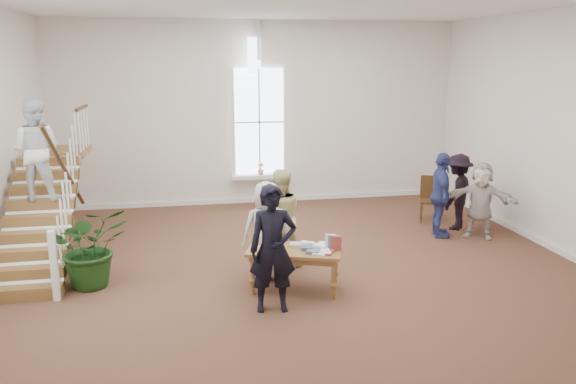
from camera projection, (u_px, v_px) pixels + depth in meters
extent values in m
plane|color=#4C2C1D|center=(294.00, 262.00, 10.12)|extent=(10.00, 10.00, 0.00)
plane|color=silver|center=(259.00, 114.00, 13.91)|extent=(10.00, 0.00, 10.00)
plane|color=silver|center=(388.00, 202.00, 5.30)|extent=(10.00, 0.00, 10.00)
plane|color=silver|center=(556.00, 131.00, 10.51)|extent=(0.00, 9.00, 9.00)
plane|color=white|center=(295.00, 0.00, 9.09)|extent=(10.00, 10.00, 0.00)
cube|color=white|center=(261.00, 176.00, 14.09)|extent=(1.45, 0.28, 0.10)
plane|color=white|center=(259.00, 122.00, 13.90)|extent=(2.60, 0.00, 2.60)
plane|color=white|center=(258.00, 56.00, 13.53)|extent=(0.60, 0.60, 0.85)
cube|color=white|center=(260.00, 200.00, 14.39)|extent=(10.00, 0.04, 0.12)
imported|color=pink|center=(261.00, 169.00, 14.02)|extent=(0.17, 0.17, 0.30)
cube|color=brown|center=(25.00, 292.00, 8.55)|extent=(1.10, 0.30, 0.20)
cube|color=brown|center=(29.00, 273.00, 8.79)|extent=(1.10, 0.30, 0.20)
cube|color=brown|center=(32.00, 254.00, 9.03)|extent=(1.10, 0.30, 0.20)
cube|color=brown|center=(36.00, 237.00, 9.27)|extent=(1.10, 0.30, 0.20)
cube|color=brown|center=(39.00, 220.00, 9.51)|extent=(1.10, 0.30, 0.20)
cube|color=brown|center=(42.00, 205.00, 9.75)|extent=(1.10, 0.30, 0.20)
cube|color=brown|center=(44.00, 190.00, 9.99)|extent=(1.10, 0.30, 0.20)
cube|color=brown|center=(47.00, 175.00, 10.24)|extent=(1.10, 0.30, 0.20)
cube|color=brown|center=(50.00, 162.00, 10.48)|extent=(1.10, 0.30, 0.20)
cube|color=brown|center=(59.00, 152.00, 11.33)|extent=(1.10, 1.20, 0.12)
cube|color=white|center=(54.00, 266.00, 8.39)|extent=(0.10, 0.10, 1.10)
cylinder|color=#37220F|center=(65.00, 170.00, 9.41)|extent=(0.07, 2.74, 1.86)
imported|color=silver|center=(36.00, 150.00, 9.53)|extent=(0.94, 0.79, 1.72)
cube|color=brown|center=(295.00, 250.00, 8.75)|extent=(1.61, 1.16, 0.05)
cube|color=brown|center=(295.00, 255.00, 8.77)|extent=(1.46, 1.01, 0.10)
cylinder|color=brown|center=(252.00, 275.00, 8.66)|extent=(0.07, 0.07, 0.63)
cylinder|color=brown|center=(333.00, 280.00, 8.49)|extent=(0.07, 0.07, 0.63)
cylinder|color=brown|center=(259.00, 263.00, 9.17)|extent=(0.07, 0.07, 0.63)
cylinder|color=brown|center=(336.00, 267.00, 9.00)|extent=(0.07, 0.07, 0.63)
cube|color=silver|center=(323.00, 248.00, 8.74)|extent=(0.19, 0.23, 0.03)
cube|color=beige|center=(320.00, 253.00, 8.51)|extent=(0.28, 0.29, 0.03)
cube|color=tan|center=(267.00, 248.00, 8.68)|extent=(0.23, 0.29, 0.05)
cube|color=silver|center=(324.00, 252.00, 8.55)|extent=(0.20, 0.25, 0.03)
cube|color=#4C5972|center=(307.00, 247.00, 8.73)|extent=(0.22, 0.25, 0.06)
cube|color=maroon|center=(327.00, 252.00, 8.56)|extent=(0.29, 0.31, 0.03)
cube|color=white|center=(263.00, 249.00, 8.69)|extent=(0.20, 0.26, 0.03)
cube|color=#BFB299|center=(296.00, 245.00, 8.85)|extent=(0.24, 0.22, 0.05)
cube|color=silver|center=(322.00, 245.00, 8.84)|extent=(0.31, 0.33, 0.04)
cube|color=beige|center=(310.00, 246.00, 8.84)|extent=(0.26, 0.25, 0.04)
cube|color=tan|center=(263.00, 250.00, 8.65)|extent=(0.28, 0.27, 0.03)
cube|color=silver|center=(306.00, 244.00, 8.88)|extent=(0.31, 0.30, 0.05)
cube|color=#4C5972|center=(313.00, 251.00, 8.58)|extent=(0.27, 0.29, 0.04)
cube|color=maroon|center=(272.00, 244.00, 8.89)|extent=(0.25, 0.29, 0.05)
cube|color=white|center=(273.00, 244.00, 8.91)|extent=(0.27, 0.33, 0.03)
imported|color=black|center=(273.00, 249.00, 7.98)|extent=(0.71, 0.49, 1.86)
imported|color=beige|center=(267.00, 230.00, 9.22)|extent=(0.80, 0.53, 1.64)
imported|color=#D9D088|center=(279.00, 218.00, 9.74)|extent=(0.88, 0.70, 1.74)
imported|color=navy|center=(441.00, 195.00, 11.40)|extent=(0.67, 1.10, 1.75)
imported|color=black|center=(457.00, 192.00, 11.95)|extent=(1.17, 1.17, 1.63)
imported|color=beige|center=(480.00, 200.00, 11.37)|extent=(1.44, 1.22, 1.56)
imported|color=#163812|center=(91.00, 247.00, 8.93)|extent=(1.45, 1.35, 1.31)
cube|color=#37220F|center=(430.00, 201.00, 12.54)|extent=(0.58, 0.58, 0.05)
cube|color=#37220F|center=(430.00, 187.00, 12.67)|extent=(0.43, 0.20, 0.53)
cylinder|color=#37220F|center=(421.00, 213.00, 12.46)|extent=(0.04, 0.04, 0.46)
cylinder|color=#37220F|center=(438.00, 214.00, 12.39)|extent=(0.04, 0.04, 0.46)
cylinder|color=#37220F|center=(421.00, 209.00, 12.80)|extent=(0.04, 0.04, 0.46)
cylinder|color=#37220F|center=(437.00, 210.00, 12.73)|extent=(0.04, 0.04, 0.46)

